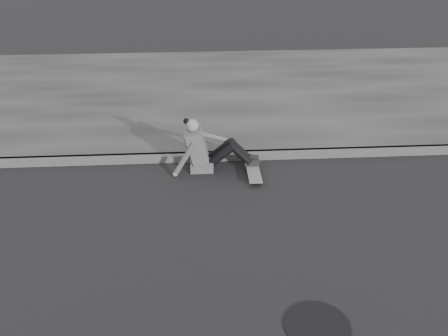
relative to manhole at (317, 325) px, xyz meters
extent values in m
plane|color=black|center=(-0.90, 1.12, -0.01)|extent=(80.00, 80.00, 0.00)
cube|color=#525252|center=(-0.90, 3.70, 0.05)|extent=(24.00, 0.16, 0.12)
cube|color=#363636|center=(-0.90, 6.72, 0.05)|extent=(24.00, 6.00, 0.12)
cylinder|color=black|center=(0.00, 0.00, 0.00)|extent=(0.68, 0.68, 0.01)
cylinder|color=#9C9C97|center=(-0.37, 2.88, 0.02)|extent=(0.03, 0.05, 0.05)
cylinder|color=#9C9C97|center=(-0.22, 2.88, 0.02)|extent=(0.03, 0.05, 0.05)
cylinder|color=#9C9C97|center=(-0.37, 3.40, 0.02)|extent=(0.03, 0.05, 0.05)
cylinder|color=#9C9C97|center=(-0.22, 3.40, 0.02)|extent=(0.03, 0.05, 0.05)
cube|color=#303033|center=(-0.30, 2.88, 0.05)|extent=(0.16, 0.04, 0.03)
cube|color=#303033|center=(-0.30, 3.40, 0.05)|extent=(0.16, 0.04, 0.03)
cube|color=slate|center=(-0.30, 3.14, 0.07)|extent=(0.20, 0.78, 0.02)
cube|color=#565659|center=(-1.10, 3.39, 0.08)|extent=(0.36, 0.34, 0.18)
cube|color=#565659|center=(-1.17, 3.39, 0.42)|extent=(0.37, 0.40, 0.57)
cube|color=#565659|center=(-1.30, 3.39, 0.54)|extent=(0.14, 0.30, 0.20)
cylinder|color=gray|center=(-1.22, 3.39, 0.66)|extent=(0.09, 0.09, 0.08)
sphere|color=gray|center=(-1.23, 3.39, 0.75)|extent=(0.20, 0.20, 0.20)
sphere|color=black|center=(-1.32, 3.41, 0.82)|extent=(0.09, 0.09, 0.09)
cylinder|color=black|center=(-0.78, 3.30, 0.28)|extent=(0.43, 0.13, 0.39)
cylinder|color=black|center=(-0.78, 3.48, 0.28)|extent=(0.43, 0.13, 0.39)
cylinder|color=black|center=(-0.48, 3.30, 0.27)|extent=(0.35, 0.11, 0.36)
cylinder|color=black|center=(-0.48, 3.48, 0.27)|extent=(0.35, 0.11, 0.36)
sphere|color=black|center=(-0.62, 3.30, 0.41)|extent=(0.13, 0.13, 0.13)
sphere|color=black|center=(-0.62, 3.48, 0.41)|extent=(0.13, 0.13, 0.13)
cube|color=#242424|center=(-0.30, 3.30, 0.12)|extent=(0.24, 0.08, 0.07)
cube|color=#242424|center=(-0.30, 3.48, 0.12)|extent=(0.24, 0.08, 0.07)
cylinder|color=#565659|center=(-1.37, 3.18, 0.28)|extent=(0.38, 0.08, 0.58)
sphere|color=gray|center=(-1.52, 3.17, 0.03)|extent=(0.08, 0.08, 0.08)
cylinder|color=#565659|center=(-0.93, 3.55, 0.48)|extent=(0.48, 0.08, 0.21)
camera|label=1|loc=(-1.18, -3.61, 3.87)|focal=40.00mm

